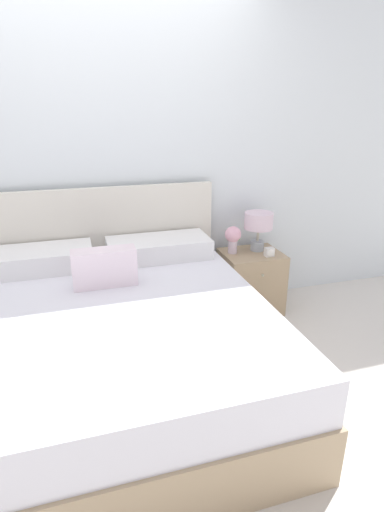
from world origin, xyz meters
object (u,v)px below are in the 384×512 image
at_px(nightstand, 251,282).
at_px(flower_vase, 233,237).
at_px(bed, 113,340).
at_px(table_lamp, 259,224).
at_px(alarm_clock, 269,252).

bearing_deg(nightstand, flower_vase, 163.38).
height_order(bed, table_lamp, bed).
relative_size(nightstand, flower_vase, 2.30).
bearing_deg(nightstand, alarm_clock, -49.03).
height_order(nightstand, flower_vase, flower_vase).
relative_size(table_lamp, alarm_clock, 4.53).
xyz_separation_m(bed, table_lamp, (1.27, 0.71, 0.43)).
xyz_separation_m(table_lamp, flower_vase, (-0.22, -0.00, -0.09)).
xyz_separation_m(nightstand, alarm_clock, (0.10, -0.11, 0.29)).
height_order(flower_vase, alarm_clock, flower_vase).
xyz_separation_m(bed, nightstand, (1.20, 0.66, -0.06)).
bearing_deg(alarm_clock, table_lamp, 100.80).
bearing_deg(flower_vase, bed, -145.98).
xyz_separation_m(flower_vase, alarm_clock, (0.25, -0.16, -0.10)).
relative_size(flower_vase, alarm_clock, 3.16).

